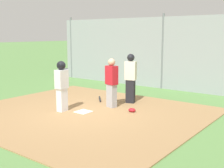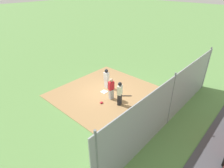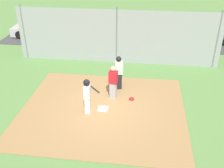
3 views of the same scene
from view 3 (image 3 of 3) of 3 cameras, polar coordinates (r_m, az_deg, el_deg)
The scene contains 13 objects.
ground_plane at distance 11.94m, azimuth -1.95°, elevation -5.46°, with size 140.00×140.00×0.00m, color #5B8947.
dirt_infield at distance 11.94m, azimuth -1.95°, elevation -5.40°, with size 7.20×6.40×0.03m, color #9E774C.
home_plate at distance 11.92m, azimuth -1.95°, elevation -5.30°, with size 0.44×0.44×0.02m, color white.
catcher at distance 12.33m, azimuth 0.26°, elevation 0.50°, with size 0.43×0.33×1.63m.
umpire at distance 13.09m, azimuth 1.42°, elevation 2.58°, with size 0.44×0.36×1.74m.
runner at distance 11.28m, azimuth -5.34°, elevation -2.18°, with size 0.28×0.40×1.60m.
baseball_bat at distance 13.38m, azimuth -3.67°, elevation -1.14°, with size 0.06×0.06×0.78m, color black.
catcher_mask at distance 12.57m, azimuth 4.20°, elevation -3.15°, with size 0.24×0.20×0.12m, color #B21923.
backstop_fence at distance 15.93m, azimuth 1.01°, elevation 10.01°, with size 12.00×0.10×3.35m.
parking_lot at distance 20.82m, azimuth 2.45°, elevation 9.92°, with size 18.00×5.20×0.04m, color #424247.
parked_car_green at distance 20.84m, azimuth 19.27°, elevation 10.09°, with size 4.35×2.21×1.28m.
parked_car_red at distance 20.21m, azimuth 1.00°, elevation 11.12°, with size 4.30×2.08×1.28m.
parked_car_silver at distance 21.64m, azimuth -14.94°, elevation 11.37°, with size 4.24×1.97×1.28m.
Camera 3 is at (-1.68, 9.75, 6.69)m, focal length 42.78 mm.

